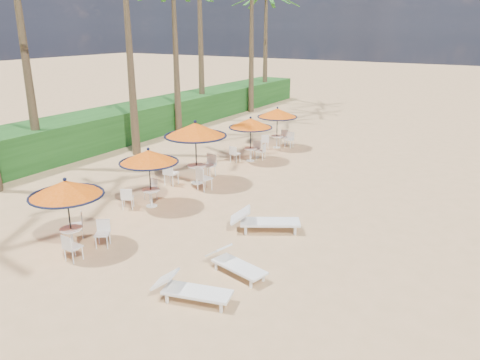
{
  "coord_description": "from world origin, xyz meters",
  "views": [
    {
      "loc": [
        6.06,
        -8.27,
        6.29
      ],
      "look_at": [
        -1.82,
        4.98,
        1.2
      ],
      "focal_mm": 35.0,
      "sensor_mm": 36.0,
      "label": 1
    }
  ],
  "objects_px": {
    "station_3": "(251,128)",
    "lounger_far": "(263,220)",
    "station_0": "(69,197)",
    "lounger_mid": "(234,263)",
    "lounger_near": "(189,289)",
    "station_2": "(195,138)",
    "station_1": "(148,162)",
    "station_4": "(278,118)"
  },
  "relations": [
    {
      "from": "station_0",
      "to": "station_2",
      "type": "xyz_separation_m",
      "value": [
        -0.45,
        6.79,
        0.34
      ]
    },
    {
      "from": "station_0",
      "to": "station_4",
      "type": "distance_m",
      "value": 13.98
    },
    {
      "from": "lounger_near",
      "to": "lounger_mid",
      "type": "xyz_separation_m",
      "value": [
        0.22,
        1.68,
        -0.01
      ]
    },
    {
      "from": "station_0",
      "to": "station_3",
      "type": "relative_size",
      "value": 1.01
    },
    {
      "from": "lounger_mid",
      "to": "lounger_far",
      "type": "xyz_separation_m",
      "value": [
        -0.61,
        2.77,
        0.06
      ]
    },
    {
      "from": "station_4",
      "to": "lounger_far",
      "type": "relative_size",
      "value": 0.98
    },
    {
      "from": "station_2",
      "to": "station_3",
      "type": "xyz_separation_m",
      "value": [
        0.23,
        4.17,
        -0.35
      ]
    },
    {
      "from": "lounger_near",
      "to": "station_1",
      "type": "bearing_deg",
      "value": 125.08
    },
    {
      "from": "lounger_mid",
      "to": "station_2",
      "type": "bearing_deg",
      "value": 147.11
    },
    {
      "from": "station_0",
      "to": "lounger_mid",
      "type": "bearing_deg",
      "value": 13.63
    },
    {
      "from": "station_3",
      "to": "lounger_mid",
      "type": "bearing_deg",
      "value": -62.71
    },
    {
      "from": "lounger_mid",
      "to": "lounger_far",
      "type": "relative_size",
      "value": 0.85
    },
    {
      "from": "station_0",
      "to": "station_3",
      "type": "height_order",
      "value": "station_0"
    },
    {
      "from": "station_3",
      "to": "station_0",
      "type": "bearing_deg",
      "value": -88.86
    },
    {
      "from": "station_4",
      "to": "lounger_near",
      "type": "bearing_deg",
      "value": -71.41
    },
    {
      "from": "lounger_near",
      "to": "lounger_far",
      "type": "relative_size",
      "value": 0.89
    },
    {
      "from": "lounger_mid",
      "to": "station_3",
      "type": "bearing_deg",
      "value": 131.17
    },
    {
      "from": "station_4",
      "to": "lounger_mid",
      "type": "bearing_deg",
      "value": -68.3
    },
    {
      "from": "station_2",
      "to": "lounger_near",
      "type": "height_order",
      "value": "station_2"
    },
    {
      "from": "station_0",
      "to": "lounger_near",
      "type": "bearing_deg",
      "value": -6.35
    },
    {
      "from": "station_0",
      "to": "station_3",
      "type": "bearing_deg",
      "value": 91.14
    },
    {
      "from": "station_2",
      "to": "lounger_far",
      "type": "bearing_deg",
      "value": -31.37
    },
    {
      "from": "lounger_near",
      "to": "lounger_far",
      "type": "distance_m",
      "value": 4.47
    },
    {
      "from": "lounger_near",
      "to": "lounger_mid",
      "type": "height_order",
      "value": "lounger_near"
    },
    {
      "from": "station_0",
      "to": "lounger_near",
      "type": "height_order",
      "value": "station_0"
    },
    {
      "from": "station_3",
      "to": "lounger_near",
      "type": "relative_size",
      "value": 1.09
    },
    {
      "from": "lounger_mid",
      "to": "station_1",
      "type": "bearing_deg",
      "value": 167.23
    },
    {
      "from": "station_0",
      "to": "lounger_near",
      "type": "distance_m",
      "value": 4.82
    },
    {
      "from": "station_2",
      "to": "lounger_far",
      "type": "xyz_separation_m",
      "value": [
        4.67,
        -2.85,
        -1.59
      ]
    },
    {
      "from": "lounger_near",
      "to": "lounger_mid",
      "type": "bearing_deg",
      "value": 68.34
    },
    {
      "from": "station_3",
      "to": "lounger_far",
      "type": "distance_m",
      "value": 8.4
    },
    {
      "from": "station_3",
      "to": "lounger_mid",
      "type": "relative_size",
      "value": 1.14
    },
    {
      "from": "lounger_near",
      "to": "lounger_far",
      "type": "height_order",
      "value": "lounger_far"
    },
    {
      "from": "station_0",
      "to": "lounger_far",
      "type": "bearing_deg",
      "value": 43.05
    },
    {
      "from": "station_0",
      "to": "station_3",
      "type": "xyz_separation_m",
      "value": [
        -0.22,
        10.96,
        -0.01
      ]
    },
    {
      "from": "station_0",
      "to": "lounger_near",
      "type": "relative_size",
      "value": 1.1
    },
    {
      "from": "station_3",
      "to": "lounger_far",
      "type": "height_order",
      "value": "station_3"
    },
    {
      "from": "station_4",
      "to": "station_0",
      "type": "bearing_deg",
      "value": -88.93
    },
    {
      "from": "station_1",
      "to": "lounger_mid",
      "type": "height_order",
      "value": "station_1"
    },
    {
      "from": "station_1",
      "to": "lounger_near",
      "type": "height_order",
      "value": "station_1"
    },
    {
      "from": "station_1",
      "to": "lounger_near",
      "type": "bearing_deg",
      "value": -40.77
    },
    {
      "from": "station_0",
      "to": "lounger_mid",
      "type": "height_order",
      "value": "station_0"
    }
  ]
}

